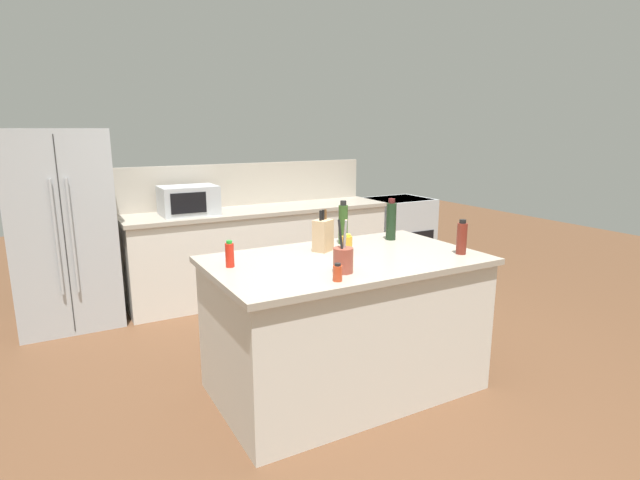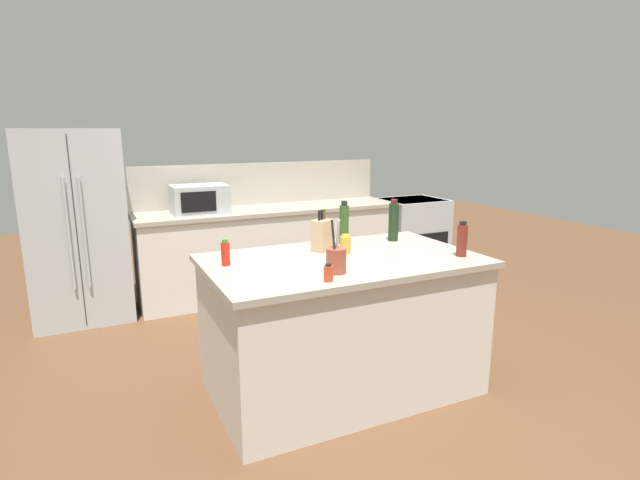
{
  "view_description": "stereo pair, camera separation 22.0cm",
  "coord_description": "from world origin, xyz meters",
  "px_view_note": "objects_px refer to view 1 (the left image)",
  "views": [
    {
      "loc": [
        -1.7,
        -2.71,
        1.78
      ],
      "look_at": [
        0.0,
        0.35,
        0.99
      ],
      "focal_mm": 28.0,
      "sensor_mm": 36.0,
      "label": 1
    },
    {
      "loc": [
        -1.51,
        -2.81,
        1.78
      ],
      "look_at": [
        0.0,
        0.35,
        0.99
      ],
      "focal_mm": 28.0,
      "sensor_mm": 36.0,
      "label": 2
    }
  ],
  "objects_px": {
    "utensil_crock": "(343,259)",
    "honey_jar": "(347,244)",
    "vinegar_bottle": "(462,238)",
    "olive_oil_bottle": "(343,224)",
    "wine_bottle": "(391,221)",
    "microwave": "(189,200)",
    "spice_jar_paprika": "(338,273)",
    "hot_sauce_bottle": "(230,255)",
    "refrigerator": "(63,229)",
    "knife_block": "(323,235)",
    "range_oven": "(398,234)"
  },
  "relations": [
    {
      "from": "utensil_crock",
      "to": "honey_jar",
      "type": "relative_size",
      "value": 2.44
    },
    {
      "from": "vinegar_bottle",
      "to": "olive_oil_bottle",
      "type": "bearing_deg",
      "value": 129.32
    },
    {
      "from": "wine_bottle",
      "to": "honey_jar",
      "type": "relative_size",
      "value": 2.42
    },
    {
      "from": "microwave",
      "to": "honey_jar",
      "type": "bearing_deg",
      "value": -75.55
    },
    {
      "from": "spice_jar_paprika",
      "to": "hot_sauce_bottle",
      "type": "height_order",
      "value": "hot_sauce_bottle"
    },
    {
      "from": "refrigerator",
      "to": "spice_jar_paprika",
      "type": "distance_m",
      "value": 2.96
    },
    {
      "from": "refrigerator",
      "to": "vinegar_bottle",
      "type": "height_order",
      "value": "refrigerator"
    },
    {
      "from": "spice_jar_paprika",
      "to": "olive_oil_bottle",
      "type": "height_order",
      "value": "olive_oil_bottle"
    },
    {
      "from": "refrigerator",
      "to": "vinegar_bottle",
      "type": "xyz_separation_m",
      "value": [
        2.33,
        -2.55,
        0.16
      ]
    },
    {
      "from": "refrigerator",
      "to": "olive_oil_bottle",
      "type": "relative_size",
      "value": 5.54
    },
    {
      "from": "vinegar_bottle",
      "to": "wine_bottle",
      "type": "bearing_deg",
      "value": 104.07
    },
    {
      "from": "hot_sauce_bottle",
      "to": "vinegar_bottle",
      "type": "distance_m",
      "value": 1.55
    },
    {
      "from": "wine_bottle",
      "to": "hot_sauce_bottle",
      "type": "distance_m",
      "value": 1.35
    },
    {
      "from": "knife_block",
      "to": "spice_jar_paprika",
      "type": "relative_size",
      "value": 2.81
    },
    {
      "from": "utensil_crock",
      "to": "honey_jar",
      "type": "height_order",
      "value": "utensil_crock"
    },
    {
      "from": "hot_sauce_bottle",
      "to": "wine_bottle",
      "type": "bearing_deg",
      "value": 6.04
    },
    {
      "from": "range_oven",
      "to": "olive_oil_bottle",
      "type": "distance_m",
      "value": 2.75
    },
    {
      "from": "hot_sauce_bottle",
      "to": "olive_oil_bottle",
      "type": "distance_m",
      "value": 0.97
    },
    {
      "from": "olive_oil_bottle",
      "to": "spice_jar_paprika",
      "type": "bearing_deg",
      "value": -123.48
    },
    {
      "from": "knife_block",
      "to": "olive_oil_bottle",
      "type": "xyz_separation_m",
      "value": [
        0.24,
        0.13,
        0.04
      ]
    },
    {
      "from": "refrigerator",
      "to": "range_oven",
      "type": "bearing_deg",
      "value": -0.79
    },
    {
      "from": "microwave",
      "to": "utensil_crock",
      "type": "distance_m",
      "value": 2.5
    },
    {
      "from": "spice_jar_paprika",
      "to": "olive_oil_bottle",
      "type": "bearing_deg",
      "value": 56.52
    },
    {
      "from": "utensil_crock",
      "to": "vinegar_bottle",
      "type": "xyz_separation_m",
      "value": [
        0.94,
        -0.01,
        0.03
      ]
    },
    {
      "from": "refrigerator",
      "to": "knife_block",
      "type": "relative_size",
      "value": 6.13
    },
    {
      "from": "wine_bottle",
      "to": "range_oven",
      "type": "bearing_deg",
      "value": 50.69
    },
    {
      "from": "hot_sauce_bottle",
      "to": "olive_oil_bottle",
      "type": "relative_size",
      "value": 0.52
    },
    {
      "from": "honey_jar",
      "to": "olive_oil_bottle",
      "type": "relative_size",
      "value": 0.41
    },
    {
      "from": "range_oven",
      "to": "vinegar_bottle",
      "type": "bearing_deg",
      "value": -119.46
    },
    {
      "from": "range_oven",
      "to": "hot_sauce_bottle",
      "type": "xyz_separation_m",
      "value": [
        -2.9,
        -2.05,
        0.55
      ]
    },
    {
      "from": "spice_jar_paprika",
      "to": "hot_sauce_bottle",
      "type": "relative_size",
      "value": 0.62
    },
    {
      "from": "spice_jar_paprika",
      "to": "hot_sauce_bottle",
      "type": "xyz_separation_m",
      "value": [
        -0.43,
        0.57,
        0.03
      ]
    },
    {
      "from": "vinegar_bottle",
      "to": "hot_sauce_bottle",
      "type": "bearing_deg",
      "value": 163.08
    },
    {
      "from": "refrigerator",
      "to": "wine_bottle",
      "type": "relative_size",
      "value": 5.61
    },
    {
      "from": "microwave",
      "to": "wine_bottle",
      "type": "relative_size",
      "value": 1.72
    },
    {
      "from": "wine_bottle",
      "to": "spice_jar_paprika",
      "type": "bearing_deg",
      "value": -141.74
    },
    {
      "from": "hot_sauce_bottle",
      "to": "honey_jar",
      "type": "bearing_deg",
      "value": -3.19
    },
    {
      "from": "hot_sauce_bottle",
      "to": "olive_oil_bottle",
      "type": "height_order",
      "value": "olive_oil_bottle"
    },
    {
      "from": "spice_jar_paprika",
      "to": "utensil_crock",
      "type": "bearing_deg",
      "value": 48.2
    },
    {
      "from": "wine_bottle",
      "to": "hot_sauce_bottle",
      "type": "bearing_deg",
      "value": -173.96
    },
    {
      "from": "vinegar_bottle",
      "to": "olive_oil_bottle",
      "type": "height_order",
      "value": "olive_oil_bottle"
    },
    {
      "from": "knife_block",
      "to": "wine_bottle",
      "type": "relative_size",
      "value": 0.92
    },
    {
      "from": "range_oven",
      "to": "honey_jar",
      "type": "bearing_deg",
      "value": -134.74
    },
    {
      "from": "range_oven",
      "to": "wine_bottle",
      "type": "xyz_separation_m",
      "value": [
        -1.56,
        -1.9,
        0.62
      ]
    },
    {
      "from": "utensil_crock",
      "to": "olive_oil_bottle",
      "type": "height_order",
      "value": "same"
    },
    {
      "from": "refrigerator",
      "to": "microwave",
      "type": "relative_size",
      "value": 3.25
    },
    {
      "from": "wine_bottle",
      "to": "spice_jar_paprika",
      "type": "distance_m",
      "value": 1.16
    },
    {
      "from": "microwave",
      "to": "vinegar_bottle",
      "type": "height_order",
      "value": "microwave"
    },
    {
      "from": "olive_oil_bottle",
      "to": "range_oven",
      "type": "bearing_deg",
      "value": 43.33
    },
    {
      "from": "knife_block",
      "to": "olive_oil_bottle",
      "type": "relative_size",
      "value": 0.9
    }
  ]
}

